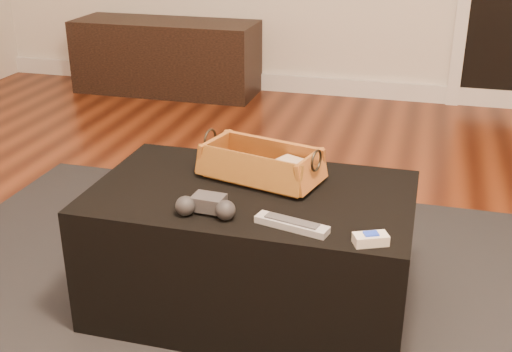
% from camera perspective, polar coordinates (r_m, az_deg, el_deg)
% --- Properties ---
extents(floor, '(5.00, 5.50, 0.01)m').
position_cam_1_polar(floor, '(2.19, -5.88, -12.29)').
color(floor, brown).
rests_on(floor, ground).
extents(baseboard, '(5.00, 0.04, 0.12)m').
position_cam_1_polar(baseboard, '(4.59, 6.37, 7.93)').
color(baseboard, white).
rests_on(baseboard, floor).
extents(media_cabinet, '(1.28, 0.45, 0.50)m').
position_cam_1_polar(media_cabinet, '(4.64, -7.96, 10.45)').
color(media_cabinet, black).
rests_on(media_cabinet, floor).
extents(area_rug, '(2.60, 2.00, 0.01)m').
position_cam_1_polar(area_rug, '(2.17, -0.73, -12.11)').
color(area_rug, black).
rests_on(area_rug, floor).
extents(ottoman, '(1.00, 0.60, 0.42)m').
position_cam_1_polar(ottoman, '(2.10, -0.38, -6.53)').
color(ottoman, black).
rests_on(ottoman, area_rug).
extents(tv_remote, '(0.21, 0.08, 0.02)m').
position_cam_1_polar(tv_remote, '(2.07, -0.24, 0.35)').
color(tv_remote, black).
rests_on(tv_remote, wicker_basket).
extents(cloth_bundle, '(0.13, 0.11, 0.06)m').
position_cam_1_polar(cloth_bundle, '(2.05, 3.36, 0.59)').
color(cloth_bundle, '#C9B08B').
rests_on(cloth_bundle, wicker_basket).
extents(wicker_basket, '(0.43, 0.29, 0.14)m').
position_cam_1_polar(wicker_basket, '(2.07, 0.44, 0.94)').
color(wicker_basket, '#A87126').
rests_on(wicker_basket, ottoman).
extents(game_controller, '(0.18, 0.10, 0.06)m').
position_cam_1_polar(game_controller, '(1.84, -4.41, -2.67)').
color(game_controller, '#303033').
rests_on(game_controller, ottoman).
extents(silver_remote, '(0.22, 0.10, 0.02)m').
position_cam_1_polar(silver_remote, '(1.77, 3.20, -4.30)').
color(silver_remote, '#BABDC3').
rests_on(silver_remote, ottoman).
extents(cream_gadget, '(0.10, 0.08, 0.03)m').
position_cam_1_polar(cream_gadget, '(1.72, 10.16, -5.53)').
color(cream_gadget, silver).
rests_on(cream_gadget, ottoman).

